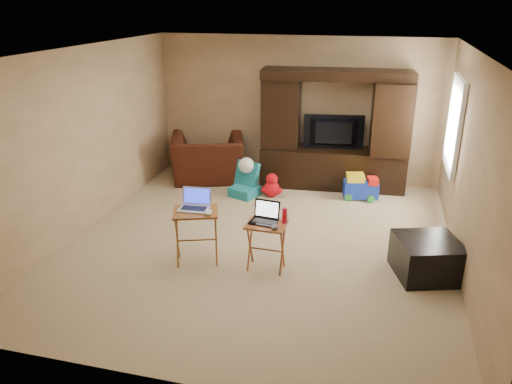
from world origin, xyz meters
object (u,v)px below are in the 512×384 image
(plush_toy, at_px, (272,185))
(tray_table_right, at_px, (266,246))
(entertainment_center, at_px, (334,130))
(ottoman, at_px, (427,258))
(mouse_left, at_px, (208,212))
(laptop_right, at_px, (263,213))
(mouse_right, at_px, (275,227))
(push_toy, at_px, (361,186))
(laptop_left, at_px, (194,200))
(television, at_px, (334,133))
(tray_table_left, at_px, (197,237))
(water_bottle, at_px, (284,216))
(recliner, at_px, (208,158))
(child_rocker, at_px, (244,180))

(plush_toy, distance_m, tray_table_right, 2.37)
(entertainment_center, height_order, ottoman, entertainment_center)
(entertainment_center, relative_size, ottoman, 3.48)
(entertainment_center, height_order, mouse_left, entertainment_center)
(tray_table_right, xyz_separation_m, laptop_right, (-0.04, 0.02, 0.42))
(entertainment_center, height_order, mouse_right, entertainment_center)
(plush_toy, height_order, mouse_right, mouse_right)
(mouse_left, bearing_deg, plush_toy, 84.76)
(push_toy, bearing_deg, ottoman, -79.73)
(ottoman, bearing_deg, mouse_left, -169.96)
(entertainment_center, relative_size, mouse_right, 20.05)
(ottoman, distance_m, laptop_right, 2.00)
(ottoman, height_order, mouse_left, mouse_left)
(plush_toy, xyz_separation_m, mouse_left, (-0.22, -2.44, 0.52))
(ottoman, bearing_deg, entertainment_center, 117.50)
(laptop_left, height_order, mouse_left, laptop_left)
(television, distance_m, mouse_left, 3.35)
(mouse_left, height_order, mouse_right, mouse_left)
(push_toy, height_order, tray_table_left, tray_table_left)
(push_toy, height_order, laptop_left, laptop_left)
(ottoman, height_order, water_bottle, water_bottle)
(ottoman, bearing_deg, recliner, 145.23)
(push_toy, height_order, laptop_right, laptop_right)
(push_toy, bearing_deg, laptop_right, -122.58)
(tray_table_left, distance_m, tray_table_right, 0.87)
(television, xyz_separation_m, ottoman, (1.43, -2.69, -0.74))
(laptop_right, bearing_deg, entertainment_center, 87.66)
(ottoman, distance_m, water_bottle, 1.75)
(child_rocker, relative_size, tray_table_right, 0.93)
(television, xyz_separation_m, tray_table_right, (-0.45, -3.03, -0.66))
(mouse_left, bearing_deg, mouse_right, -0.23)
(plush_toy, height_order, laptop_right, laptop_right)
(recliner, bearing_deg, child_rocker, 125.21)
(tray_table_right, height_order, laptop_right, laptop_right)
(push_toy, bearing_deg, entertainment_center, 127.79)
(laptop_left, relative_size, laptop_right, 1.15)
(plush_toy, bearing_deg, mouse_right, -76.61)
(laptop_right, distance_m, mouse_left, 0.65)
(recliner, distance_m, laptop_left, 3.02)
(tray_table_right, distance_m, laptop_left, 1.03)
(mouse_right, bearing_deg, television, 84.28)
(entertainment_center, xyz_separation_m, television, (0.00, -0.04, -0.04))
(ottoman, xyz_separation_m, water_bottle, (-1.67, -0.25, 0.47))
(entertainment_center, xyz_separation_m, recliner, (-2.20, -0.22, -0.60))
(laptop_right, xyz_separation_m, mouse_left, (-0.64, -0.14, 0.00))
(television, bearing_deg, laptop_right, 72.99)
(tray_table_left, bearing_deg, tray_table_right, -16.26)
(recliner, bearing_deg, tray_table_right, 102.27)
(push_toy, xyz_separation_m, laptop_left, (-1.87, -2.63, 0.60))
(entertainment_center, xyz_separation_m, ottoman, (1.43, -2.74, -0.78))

